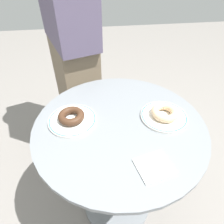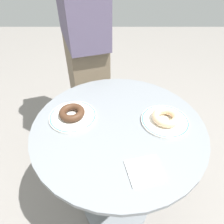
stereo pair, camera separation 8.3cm
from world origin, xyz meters
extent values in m
cube|color=gray|center=(0.00, 0.00, -0.01)|extent=(7.00, 7.00, 0.02)
cylinder|color=slate|center=(0.00, 0.00, 0.72)|extent=(0.73, 0.73, 0.02)
cylinder|color=slate|center=(0.00, 0.00, 0.37)|extent=(0.06, 0.06, 0.68)
cylinder|color=slate|center=(0.00, 0.00, 0.01)|extent=(0.42, 0.42, 0.03)
cylinder|color=white|center=(-0.20, 0.04, 0.73)|extent=(0.20, 0.20, 0.01)
torus|color=#3D75BC|center=(-0.20, 0.04, 0.73)|extent=(0.20, 0.20, 0.01)
cylinder|color=white|center=(0.20, 0.02, 0.73)|extent=(0.20, 0.20, 0.01)
torus|color=#3D75BC|center=(0.20, 0.02, 0.73)|extent=(0.20, 0.20, 0.01)
torus|color=#422819|center=(-0.20, 0.05, 0.75)|extent=(0.14, 0.14, 0.03)
torus|color=#E0B789|center=(0.20, 0.02, 0.75)|extent=(0.15, 0.15, 0.03)
cube|color=white|center=(0.08, -0.22, 0.73)|extent=(0.14, 0.13, 0.01)
cube|color=brown|center=(-0.20, 0.61, 0.43)|extent=(0.33, 0.44, 0.85)
camera|label=1|loc=(-0.11, -0.59, 1.32)|focal=31.94mm
camera|label=2|loc=(-0.03, -0.60, 1.32)|focal=31.94mm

